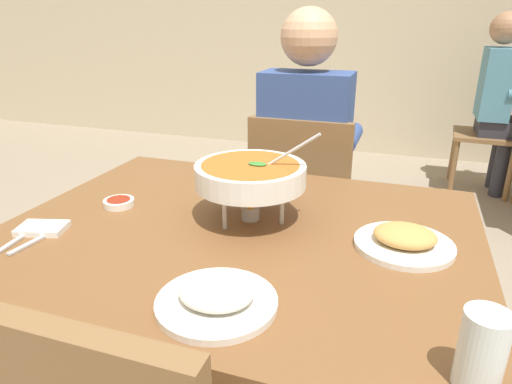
# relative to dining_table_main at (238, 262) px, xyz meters

# --- Properties ---
(dining_table_main) EXTENTS (1.24, 0.99, 0.74)m
(dining_table_main) POSITION_rel_dining_table_main_xyz_m (0.00, 0.00, 0.00)
(dining_table_main) COLOR brown
(dining_table_main) RESTS_ON ground_plane
(chair_diner_main) EXTENTS (0.44, 0.44, 0.90)m
(chair_diner_main) POSITION_rel_dining_table_main_xyz_m (-0.00, 0.78, -0.13)
(chair_diner_main) COLOR brown
(chair_diner_main) RESTS_ON ground_plane
(diner_main) EXTENTS (0.40, 0.45, 1.31)m
(diner_main) POSITION_rel_dining_table_main_xyz_m (0.00, 0.81, 0.10)
(diner_main) COLOR #2D2D38
(diner_main) RESTS_ON ground_plane
(curry_bowl) EXTENTS (0.33, 0.30, 0.26)m
(curry_bowl) POSITION_rel_dining_table_main_xyz_m (0.01, 0.07, 0.23)
(curry_bowl) COLOR silver
(curry_bowl) RESTS_ON dining_table_main
(rice_plate) EXTENTS (0.24, 0.24, 0.06)m
(rice_plate) POSITION_rel_dining_table_main_xyz_m (0.09, -0.34, 0.12)
(rice_plate) COLOR white
(rice_plate) RESTS_ON dining_table_main
(appetizer_plate) EXTENTS (0.24, 0.24, 0.06)m
(appetizer_plate) POSITION_rel_dining_table_main_xyz_m (0.42, 0.03, 0.12)
(appetizer_plate) COLOR white
(appetizer_plate) RESTS_ON dining_table_main
(sauce_dish) EXTENTS (0.09, 0.09, 0.02)m
(sauce_dish) POSITION_rel_dining_table_main_xyz_m (-0.39, 0.03, 0.11)
(sauce_dish) COLOR white
(sauce_dish) RESTS_ON dining_table_main
(napkin_folded) EXTENTS (0.14, 0.11, 0.02)m
(napkin_folded) POSITION_rel_dining_table_main_xyz_m (-0.48, -0.18, 0.11)
(napkin_folded) COLOR white
(napkin_folded) RESTS_ON dining_table_main
(fork_utensil) EXTENTS (0.03, 0.17, 0.01)m
(fork_utensil) POSITION_rel_dining_table_main_xyz_m (-0.50, -0.23, 0.11)
(fork_utensil) COLOR silver
(fork_utensil) RESTS_ON dining_table_main
(spoon_utensil) EXTENTS (0.03, 0.17, 0.01)m
(spoon_utensil) POSITION_rel_dining_table_main_xyz_m (-0.45, -0.23, 0.11)
(spoon_utensil) COLOR silver
(spoon_utensil) RESTS_ON dining_table_main
(drink_glass) EXTENTS (0.07, 0.07, 0.13)m
(drink_glass) POSITION_rel_dining_table_main_xyz_m (0.54, -0.39, 0.16)
(drink_glass) COLOR silver
(drink_glass) RESTS_ON dining_table_main
(chair_bg_middle) EXTENTS (0.46, 0.46, 0.90)m
(chair_bg_middle) POSITION_rel_dining_table_main_xyz_m (1.05, 2.70, -0.13)
(chair_bg_middle) COLOR brown
(chair_bg_middle) RESTS_ON ground_plane
(patron_bg_middle) EXTENTS (0.45, 0.40, 1.31)m
(patron_bg_middle) POSITION_rel_dining_table_main_xyz_m (1.00, 2.70, 0.10)
(patron_bg_middle) COLOR #2D2D38
(patron_bg_middle) RESTS_ON ground_plane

